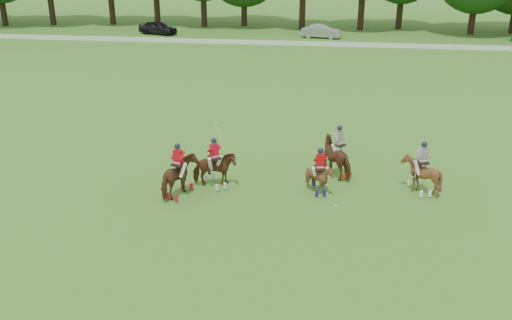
# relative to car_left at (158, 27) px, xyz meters

# --- Properties ---
(ground) EXTENTS (180.00, 180.00, 0.00)m
(ground) POSITION_rel_car_left_xyz_m (15.53, -42.50, -0.73)
(ground) COLOR #397521
(ground) RESTS_ON ground
(boundary_rail) EXTENTS (120.00, 0.10, 0.44)m
(boundary_rail) POSITION_rel_car_left_xyz_m (15.53, -4.50, -0.51)
(boundary_rail) COLOR white
(boundary_rail) RESTS_ON ground
(car_left) EXTENTS (4.62, 2.91, 1.47)m
(car_left) POSITION_rel_car_left_xyz_m (0.00, 0.00, 0.00)
(car_left) COLOR black
(car_left) RESTS_ON ground
(car_mid) EXTENTS (4.29, 2.03, 1.36)m
(car_mid) POSITION_rel_car_left_xyz_m (17.81, 0.00, -0.05)
(car_mid) COLOR #A9AAAF
(car_mid) RESTS_ON ground
(polo_red_a) EXTENTS (1.53, 2.26, 2.44)m
(polo_red_a) POSITION_rel_car_left_xyz_m (12.47, -39.42, 0.16)
(polo_red_a) COLOR #542F16
(polo_red_a) RESTS_ON ground
(polo_red_b) EXTENTS (2.13, 2.08, 2.88)m
(polo_red_b) POSITION_rel_car_left_xyz_m (13.82, -38.27, 0.11)
(polo_red_b) COLOR #542F16
(polo_red_b) RESTS_ON ground
(polo_red_c) EXTENTS (1.28, 1.40, 2.10)m
(polo_red_c) POSITION_rel_car_left_xyz_m (18.52, -38.32, 0.00)
(polo_red_c) COLOR #542F16
(polo_red_c) RESTS_ON ground
(polo_stripe_a) EXTENTS (2.16, 2.22, 2.48)m
(polo_stripe_a) POSITION_rel_car_left_xyz_m (19.32, -36.31, 0.18)
(polo_stripe_a) COLOR #542F16
(polo_stripe_a) RESTS_ON ground
(polo_stripe_b) EXTENTS (1.76, 1.87, 2.39)m
(polo_stripe_b) POSITION_rel_car_left_xyz_m (22.93, -37.74, 0.14)
(polo_stripe_b) COLOR #542F16
(polo_stripe_b) RESTS_ON ground
(polo_ball) EXTENTS (0.09, 0.09, 0.09)m
(polo_ball) POSITION_rel_car_left_xyz_m (19.26, -39.68, -0.69)
(polo_ball) COLOR white
(polo_ball) RESTS_ON ground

